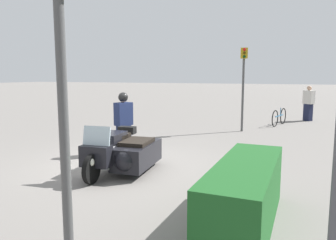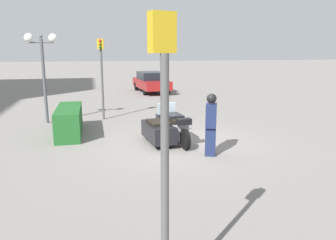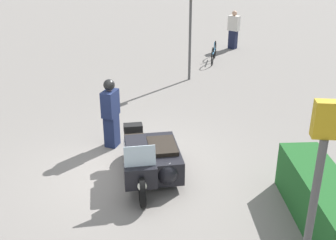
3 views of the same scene
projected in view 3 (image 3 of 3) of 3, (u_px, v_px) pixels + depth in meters
The scene contains 8 objects.
ground_plane at pixel (138, 168), 9.41m from camera, with size 160.00×160.00×0.00m, color slate.
police_motorcycle at pixel (151, 160), 8.83m from camera, with size 2.51×1.28×1.14m.
officer_rider at pixel (111, 112), 10.04m from camera, with size 0.54×0.44×1.71m.
hedge_bush_curbside at pixel (321, 201), 7.44m from camera, with size 2.73×0.79×0.94m, color #1E5623.
traffic_light_near at pixel (314, 196), 4.62m from camera, with size 0.22×0.28×3.29m.
traffic_light_far at pixel (191, 20), 14.16m from camera, with size 0.22×0.29×3.21m.
pedestrian_bystander at pixel (234, 30), 18.70m from camera, with size 0.52×0.55×1.68m.
bicycle_parked at pixel (214, 53), 17.02m from camera, with size 1.75×0.47×0.78m.
Camera 3 is at (8.17, 0.27, 4.83)m, focal length 45.00 mm.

